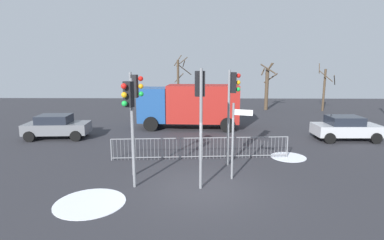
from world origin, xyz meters
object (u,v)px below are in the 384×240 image
Objects in this scene: traffic_light_rear_left at (129,109)px; traffic_light_foreground_right at (232,96)px; bare_tree_centre at (324,88)px; bare_tree_right at (179,83)px; direction_sign_post at (234,137)px; car_silver_trailing at (346,128)px; traffic_light_mid_left at (200,101)px; bare_tree_left at (267,86)px; traffic_light_rear_right at (135,101)px; delivery_truck at (190,104)px; car_grey_mid at (57,126)px.

traffic_light_foreground_right is at bearing -121.08° from traffic_light_rear_left.
bare_tree_right is (-14.17, -0.99, 0.52)m from bare_tree_centre.
direction_sign_post is 9.98m from car_silver_trailing.
traffic_light_foreground_right is 9.13m from car_silver_trailing.
traffic_light_mid_left is at bearing -41.63° from traffic_light_foreground_right.
bare_tree_left is (6.90, 19.76, -0.87)m from traffic_light_mid_left.
bare_tree_centre reaches higher than traffic_light_rear_right.
traffic_light_rear_right is 0.78× the size of bare_tree_right.
delivery_truck is at bearing -129.55° from bare_tree_left.
bare_tree_centre reaches higher than traffic_light_rear_left.
car_silver_trailing is at bearing 162.92° from delivery_truck.
bare_tree_right is (0.65, 18.17, -0.22)m from traffic_light_rear_left.
delivery_truck reaches higher than car_silver_trailing.
delivery_truck is (-9.50, 3.38, 0.97)m from car_silver_trailing.
bare_tree_left is at bearing 91.66° from direction_sign_post.
traffic_light_mid_left is at bearing -109.25° from bare_tree_left.
traffic_light_mid_left is at bearing -44.54° from car_grey_mid.
traffic_light_foreground_right reaches higher than delivery_truck.
car_grey_mid is 17.71m from car_silver_trailing.
bare_tree_right reaches higher than delivery_truck.
bare_tree_left is at bearing 150.01° from traffic_light_foreground_right.
traffic_light_rear_left is 0.57× the size of delivery_truck.
bare_tree_centre reaches higher than delivery_truck.
traffic_light_foreground_right is 1.40× the size of direction_sign_post.
traffic_light_mid_left is at bearing 70.23° from traffic_light_rear_right.
traffic_light_rear_right is 13.22m from car_silver_trailing.
direction_sign_post is at bearing -121.08° from bare_tree_centre.
delivery_truck is at bearing -75.90° from traffic_light_rear_left.
traffic_light_foreground_right is at bearing 106.76° from delivery_truck.
traffic_light_rear_left reaches higher than car_grey_mid.
bare_tree_right is at bearing -168.62° from bare_tree_left.
traffic_light_foreground_right is 1.12× the size of car_silver_trailing.
bare_tree_centre is at bearing -103.70° from traffic_light_rear_left.
traffic_light_rear_left is 1.33m from traffic_light_rear_right.
traffic_light_mid_left reaches higher than traffic_light_foreground_right.
car_grey_mid is 12.78m from bare_tree_right.
direction_sign_post is 19.75m from bare_tree_left.
car_grey_mid is 1.02× the size of car_silver_trailing.
traffic_light_rear_left reaches higher than delivery_truck.
car_grey_mid is (-6.31, 7.65, -2.21)m from traffic_light_rear_left.
traffic_light_mid_left is 1.03× the size of traffic_light_foreground_right.
bare_tree_centre is (12.93, 8.32, 0.50)m from delivery_truck.
bare_tree_left is at bearing -91.22° from traffic_light_rear_left.
traffic_light_rear_right is 9.82m from delivery_truck.
car_grey_mid is (-8.81, 7.47, -2.47)m from traffic_light_mid_left.
direction_sign_post is 12.20m from car_grey_mid.
bare_tree_centre reaches higher than traffic_light_mid_left.
bare_tree_left is (7.51, 9.09, 0.63)m from delivery_truck.
bare_tree_left reaches higher than traffic_light_rear_left.
traffic_light_mid_left is 1.09× the size of traffic_light_rear_left.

